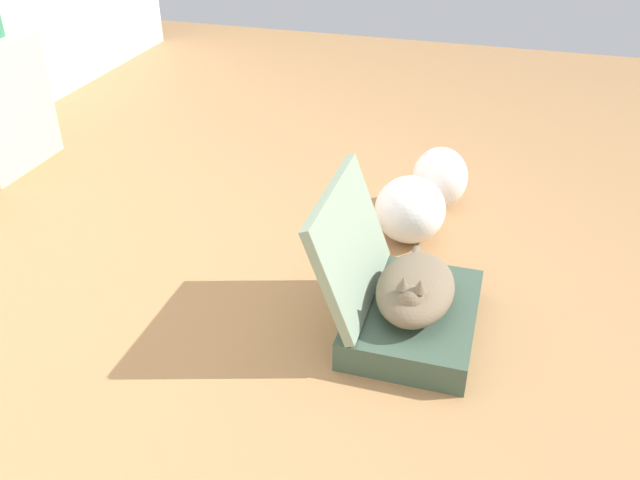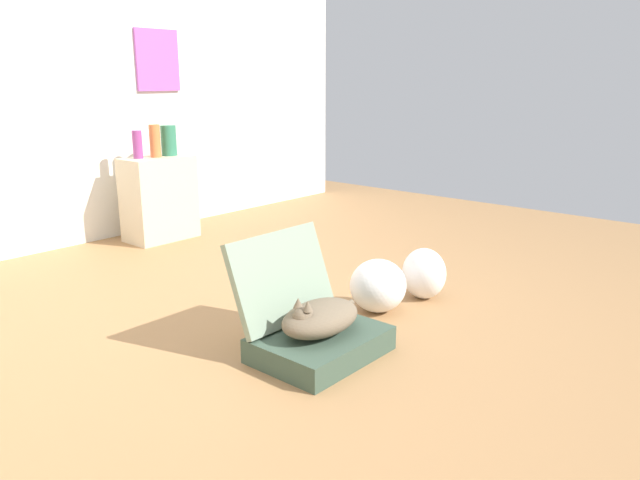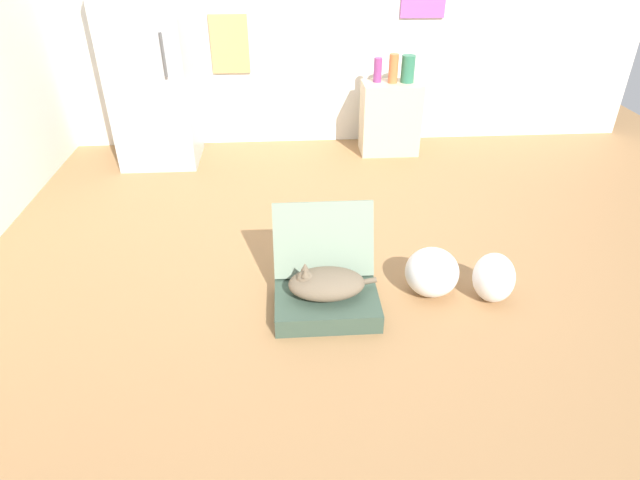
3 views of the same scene
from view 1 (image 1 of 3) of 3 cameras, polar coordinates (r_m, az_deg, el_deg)
name	(u,v)px [view 1 (image 1 of 3)]	position (r m, az deg, el deg)	size (l,w,h in m)	color
ground_plane	(278,290)	(2.78, -3.54, -4.24)	(7.68, 7.68, 0.00)	#9E7247
suitcase_base	(413,318)	(2.56, 7.84, -6.52)	(0.60, 0.46, 0.12)	#384C3D
suitcase_lid	(350,245)	(2.43, 2.58, -0.39)	(0.60, 0.46, 0.04)	gray
cat	(415,289)	(2.47, 8.04, -4.11)	(0.52, 0.28, 0.20)	brown
plastic_bag_white	(410,210)	(3.06, 7.62, 2.57)	(0.32, 0.32, 0.30)	white
plastic_bag_clear	(440,178)	(3.36, 10.09, 5.21)	(0.24, 0.27, 0.31)	white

